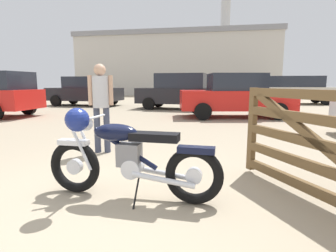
% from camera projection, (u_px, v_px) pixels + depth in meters
% --- Properties ---
extents(ground_plane, '(80.00, 80.00, 0.00)m').
position_uv_depth(ground_plane, '(106.00, 204.00, 2.94)').
color(ground_plane, gray).
extents(vintage_motorcycle, '(2.08, 0.73, 1.07)m').
position_uv_depth(vintage_motorcycle, '(126.00, 157.00, 3.03)').
color(vintage_motorcycle, black).
rests_on(vintage_motorcycle, ground_plane).
extents(bystander, '(0.45, 0.30, 1.66)m').
position_uv_depth(bystander, '(101.00, 99.00, 4.99)').
color(bystander, '#383D51').
rests_on(bystander, ground_plane).
extents(silver_sedan_mid, '(4.04, 2.12, 1.78)m').
position_uv_depth(silver_sedan_mid, '(178.00, 91.00, 13.53)').
color(silver_sedan_mid, black).
rests_on(silver_sedan_mid, ground_plane).
extents(dark_sedan_left, '(4.32, 2.17, 1.67)m').
position_uv_depth(dark_sedan_left, '(85.00, 91.00, 15.64)').
color(dark_sedan_left, black).
rests_on(dark_sedan_left, ground_plane).
extents(pale_sedan_back, '(4.43, 2.44, 1.67)m').
position_uv_depth(pale_sedan_back, '(235.00, 96.00, 10.29)').
color(pale_sedan_back, black).
rests_on(pale_sedan_back, ground_plane).
extents(blue_hatchback_right, '(4.73, 2.03, 1.74)m').
position_uv_depth(blue_hatchback_right, '(294.00, 89.00, 17.02)').
color(blue_hatchback_right, black).
rests_on(blue_hatchback_right, ground_plane).
extents(industrial_building, '(21.92, 14.63, 14.57)m').
position_uv_depth(industrial_building, '(181.00, 66.00, 33.76)').
color(industrial_building, beige).
rests_on(industrial_building, ground_plane).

